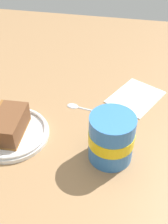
% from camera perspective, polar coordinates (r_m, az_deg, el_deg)
% --- Properties ---
extents(ground_plane, '(1.41, 1.41, 0.04)m').
position_cam_1_polar(ground_plane, '(0.65, -4.83, -5.54)').
color(ground_plane, '#936D47').
extents(small_plate, '(0.17, 0.17, 0.02)m').
position_cam_1_polar(small_plate, '(0.64, -14.59, -4.13)').
color(small_plate, white).
rests_on(small_plate, ground_plane).
extents(cake_slice, '(0.07, 0.11, 0.05)m').
position_cam_1_polar(cake_slice, '(0.62, -15.19, -2.44)').
color(cake_slice, brown).
rests_on(cake_slice, small_plate).
extents(tea_mug, '(0.09, 0.12, 0.10)m').
position_cam_1_polar(tea_mug, '(0.55, 5.63, -5.14)').
color(tea_mug, '#3372BF').
rests_on(tea_mug, ground_plane).
extents(teaspoon, '(0.13, 0.03, 0.01)m').
position_cam_1_polar(teaspoon, '(0.70, -0.74, 1.04)').
color(teaspoon, silver).
rests_on(teaspoon, ground_plane).
extents(folded_napkin, '(0.16, 0.17, 0.01)m').
position_cam_1_polar(folded_napkin, '(0.74, 10.55, 3.10)').
color(folded_napkin, white).
rests_on(folded_napkin, ground_plane).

